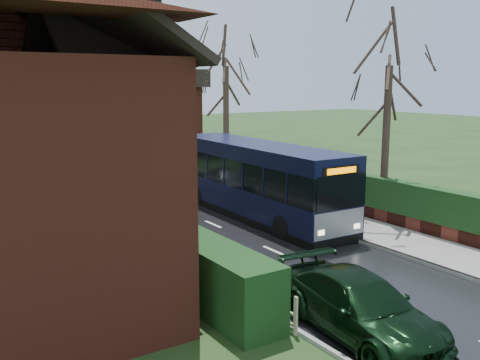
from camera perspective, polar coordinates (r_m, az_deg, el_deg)
ground at (r=16.33m, az=7.93°, el=-9.39°), size 140.00×140.00×0.00m
road at (r=24.44m, az=-7.62°, el=-2.67°), size 6.00×100.00×0.02m
pavement at (r=26.48m, az=0.70°, el=-1.43°), size 2.50×100.00×0.14m
kerb_right at (r=25.84m, az=-1.51°, el=-1.73°), size 0.12×100.00×0.14m
kerb_left at (r=23.32m, az=-14.41°, el=-3.44°), size 0.12×100.00×0.10m
front_hedge at (r=18.30m, az=-11.95°, el=-4.72°), size 1.20×16.00×1.60m
picket_fence at (r=18.66m, az=-9.75°, el=-5.46°), size 0.10×16.00×0.90m
right_wall_hedge at (r=27.18m, az=3.42°, el=0.90°), size 0.60×50.00×1.80m
bus at (r=21.93m, az=1.87°, el=-0.09°), size 2.51×10.08×3.05m
car_silver at (r=24.80m, az=-11.97°, el=-1.15°), size 1.88×3.84×1.26m
car_green at (r=12.31m, az=12.73°, el=-13.03°), size 2.40×4.76×1.32m
car_distant at (r=50.57m, az=-19.08°, el=4.36°), size 2.43×4.29×1.34m
bus_stop_sign at (r=22.14m, az=7.24°, el=1.06°), size 0.15×0.45×2.94m
tree_right_near at (r=21.64m, az=15.71°, el=12.78°), size 4.06×4.06×8.76m
tree_right_far at (r=31.00m, az=-1.53°, el=12.87°), size 4.73×4.73×9.15m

